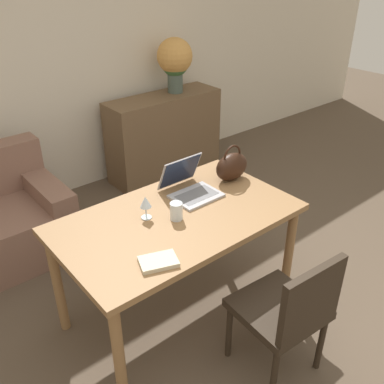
{
  "coord_description": "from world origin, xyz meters",
  "views": [
    {
      "loc": [
        -1.37,
        -1.15,
        2.15
      ],
      "look_at": [
        0.04,
        0.55,
        0.89
      ],
      "focal_mm": 40.0,
      "sensor_mm": 36.0,
      "label": 1
    }
  ],
  "objects_px": {
    "laptop": "(189,184)",
    "wine_glass": "(146,203)",
    "flower_vase": "(175,60)",
    "handbag": "(232,166)",
    "chair": "(289,309)",
    "drinking_glass": "(176,211)"
  },
  "relations": [
    {
      "from": "laptop",
      "to": "wine_glass",
      "type": "xyz_separation_m",
      "value": [
        -0.38,
        -0.08,
        0.04
      ]
    },
    {
      "from": "wine_glass",
      "to": "flower_vase",
      "type": "bearing_deg",
      "value": 47.84
    },
    {
      "from": "wine_glass",
      "to": "handbag",
      "type": "distance_m",
      "value": 0.73
    },
    {
      "from": "chair",
      "to": "drinking_glass",
      "type": "distance_m",
      "value": 0.82
    },
    {
      "from": "wine_glass",
      "to": "flower_vase",
      "type": "height_order",
      "value": "flower_vase"
    },
    {
      "from": "wine_glass",
      "to": "handbag",
      "type": "height_order",
      "value": "handbag"
    },
    {
      "from": "laptop",
      "to": "wine_glass",
      "type": "bearing_deg",
      "value": -168.64
    },
    {
      "from": "wine_glass",
      "to": "chair",
      "type": "bearing_deg",
      "value": -69.0
    },
    {
      "from": "chair",
      "to": "laptop",
      "type": "relative_size",
      "value": 2.51
    },
    {
      "from": "handbag",
      "to": "flower_vase",
      "type": "distance_m",
      "value": 1.84
    },
    {
      "from": "laptop",
      "to": "flower_vase",
      "type": "distance_m",
      "value": 1.98
    },
    {
      "from": "wine_glass",
      "to": "handbag",
      "type": "xyz_separation_m",
      "value": [
        0.73,
        0.03,
        -0.0
      ]
    },
    {
      "from": "chair",
      "to": "flower_vase",
      "type": "xyz_separation_m",
      "value": [
        1.19,
        2.51,
        0.72
      ]
    },
    {
      "from": "laptop",
      "to": "wine_glass",
      "type": "distance_m",
      "value": 0.39
    },
    {
      "from": "flower_vase",
      "to": "wine_glass",
      "type": "bearing_deg",
      "value": -132.16
    },
    {
      "from": "laptop",
      "to": "handbag",
      "type": "xyz_separation_m",
      "value": [
        0.34,
        -0.04,
        0.04
      ]
    },
    {
      "from": "drinking_glass",
      "to": "handbag",
      "type": "height_order",
      "value": "handbag"
    },
    {
      "from": "drinking_glass",
      "to": "laptop",
      "type": "bearing_deg",
      "value": 37.98
    },
    {
      "from": "chair",
      "to": "drinking_glass",
      "type": "height_order",
      "value": "drinking_glass"
    },
    {
      "from": "drinking_glass",
      "to": "flower_vase",
      "type": "bearing_deg",
      "value": 52.35
    },
    {
      "from": "laptop",
      "to": "drinking_glass",
      "type": "bearing_deg",
      "value": -142.02
    },
    {
      "from": "handbag",
      "to": "flower_vase",
      "type": "xyz_separation_m",
      "value": [
        0.78,
        1.64,
        0.32
      ]
    }
  ]
}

